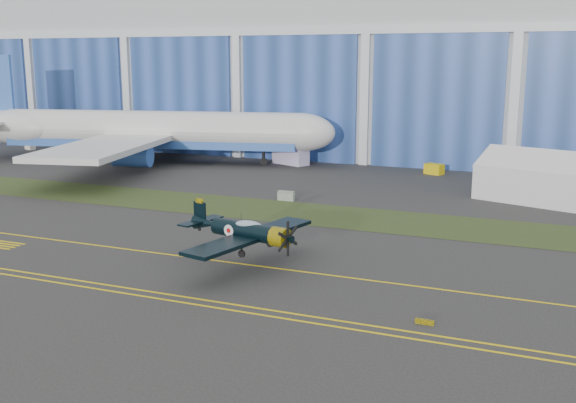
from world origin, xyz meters
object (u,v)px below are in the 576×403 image
at_px(jetliner, 149,89).
at_px(shipping_container, 291,156).
at_px(warbird, 244,231).
at_px(tent, 542,174).
at_px(tug, 434,169).

xyz_separation_m(jetliner, shipping_container, (21.69, 6.35, -10.35)).
xyz_separation_m(warbird, jetliner, (-38.70, 44.52, 8.67)).
relative_size(warbird, shipping_container, 2.59).
relative_size(jetliner, shipping_container, 12.86).
relative_size(warbird, tent, 1.01).
xyz_separation_m(jetliner, tent, (59.38, -7.57, -8.61)).
bearing_deg(jetliner, tent, -19.94).
bearing_deg(jetliner, tug, -5.38).
xyz_separation_m(shipping_container, tug, (22.70, -0.68, -0.57)).
bearing_deg(jetliner, warbird, -61.67).
bearing_deg(warbird, jetliner, 143.70).
bearing_deg(jetliner, shipping_container, 3.66).
height_order(warbird, jetliner, jetliner).
distance_m(jetliner, tent, 60.47).
height_order(warbird, tug, warbird).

